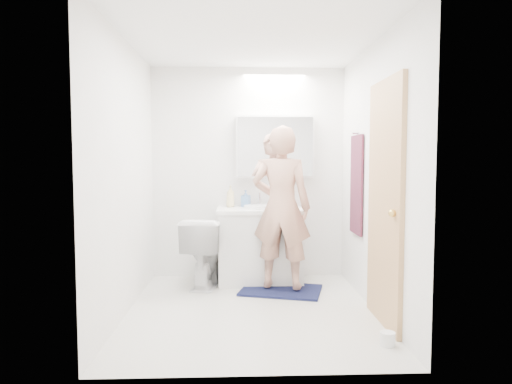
{
  "coord_description": "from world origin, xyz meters",
  "views": [
    {
      "loc": [
        -0.11,
        -4.01,
        1.35
      ],
      "look_at": [
        0.05,
        0.25,
        1.05
      ],
      "focal_mm": 32.01,
      "sensor_mm": 36.0,
      "label": 1
    }
  ],
  "objects_px": {
    "medicine_cabinet": "(275,147)",
    "toothbrush_cup": "(280,203)",
    "toilet_paper_roll": "(387,339)",
    "vanity_cabinet": "(260,247)",
    "soap_bottle_a": "(230,196)",
    "toilet": "(206,251)",
    "soap_bottle_b": "(246,198)",
    "person": "(281,207)"
  },
  "relations": [
    {
      "from": "toothbrush_cup",
      "to": "soap_bottle_b",
      "type": "bearing_deg",
      "value": 177.02
    },
    {
      "from": "vanity_cabinet",
      "to": "toilet",
      "type": "bearing_deg",
      "value": -168.95
    },
    {
      "from": "soap_bottle_a",
      "to": "soap_bottle_b",
      "type": "bearing_deg",
      "value": 9.84
    },
    {
      "from": "medicine_cabinet",
      "to": "toothbrush_cup",
      "type": "distance_m",
      "value": 0.64
    },
    {
      "from": "medicine_cabinet",
      "to": "toilet",
      "type": "xyz_separation_m",
      "value": [
        -0.76,
        -0.33,
        -1.13
      ]
    },
    {
      "from": "person",
      "to": "soap_bottle_a",
      "type": "distance_m",
      "value": 0.75
    },
    {
      "from": "vanity_cabinet",
      "to": "medicine_cabinet",
      "type": "xyz_separation_m",
      "value": [
        0.17,
        0.21,
        1.11
      ]
    },
    {
      "from": "toilet",
      "to": "toilet_paper_roll",
      "type": "xyz_separation_m",
      "value": [
        1.43,
        -1.66,
        -0.32
      ]
    },
    {
      "from": "soap_bottle_a",
      "to": "soap_bottle_b",
      "type": "height_order",
      "value": "soap_bottle_a"
    },
    {
      "from": "medicine_cabinet",
      "to": "toilet",
      "type": "relative_size",
      "value": 1.19
    },
    {
      "from": "soap_bottle_a",
      "to": "medicine_cabinet",
      "type": "bearing_deg",
      "value": 6.78
    },
    {
      "from": "person",
      "to": "soap_bottle_b",
      "type": "distance_m",
      "value": 0.66
    },
    {
      "from": "medicine_cabinet",
      "to": "toothbrush_cup",
      "type": "height_order",
      "value": "medicine_cabinet"
    },
    {
      "from": "medicine_cabinet",
      "to": "person",
      "type": "xyz_separation_m",
      "value": [
        0.02,
        -0.59,
        -0.63
      ]
    },
    {
      "from": "person",
      "to": "vanity_cabinet",
      "type": "bearing_deg",
      "value": -47.57
    },
    {
      "from": "person",
      "to": "soap_bottle_a",
      "type": "bearing_deg",
      "value": -30.04
    },
    {
      "from": "soap_bottle_a",
      "to": "toilet",
      "type": "bearing_deg",
      "value": -134.31
    },
    {
      "from": "medicine_cabinet",
      "to": "toilet",
      "type": "height_order",
      "value": "medicine_cabinet"
    },
    {
      "from": "vanity_cabinet",
      "to": "person",
      "type": "height_order",
      "value": "person"
    },
    {
      "from": "toilet_paper_roll",
      "to": "medicine_cabinet",
      "type": "bearing_deg",
      "value": 108.54
    },
    {
      "from": "person",
      "to": "toilet_paper_roll",
      "type": "xyz_separation_m",
      "value": [
        0.65,
        -1.4,
        -0.82
      ]
    },
    {
      "from": "toothbrush_cup",
      "to": "toilet_paper_roll",
      "type": "bearing_deg",
      "value": -72.42
    },
    {
      "from": "toilet",
      "to": "toilet_paper_roll",
      "type": "bearing_deg",
      "value": 140.91
    },
    {
      "from": "person",
      "to": "toothbrush_cup",
      "type": "xyz_separation_m",
      "value": [
        0.03,
        0.54,
        -0.0
      ]
    },
    {
      "from": "vanity_cabinet",
      "to": "soap_bottle_a",
      "type": "bearing_deg",
      "value": 155.55
    },
    {
      "from": "vanity_cabinet",
      "to": "soap_bottle_a",
      "type": "xyz_separation_m",
      "value": [
        -0.33,
        0.15,
        0.55
      ]
    },
    {
      "from": "vanity_cabinet",
      "to": "toilet_paper_roll",
      "type": "distance_m",
      "value": 2.0
    },
    {
      "from": "medicine_cabinet",
      "to": "toilet_paper_roll",
      "type": "xyz_separation_m",
      "value": [
        0.67,
        -1.99,
        -1.45
      ]
    },
    {
      "from": "toilet",
      "to": "soap_bottle_a",
      "type": "xyz_separation_m",
      "value": [
        0.26,
        0.27,
        0.57
      ]
    },
    {
      "from": "toilet",
      "to": "soap_bottle_a",
      "type": "height_order",
      "value": "soap_bottle_a"
    },
    {
      "from": "toilet",
      "to": "toothbrush_cup",
      "type": "relative_size",
      "value": 7.41
    },
    {
      "from": "soap_bottle_a",
      "to": "toilet_paper_roll",
      "type": "xyz_separation_m",
      "value": [
        1.17,
        -1.93,
        -0.89
      ]
    },
    {
      "from": "soap_bottle_b",
      "to": "toilet_paper_roll",
      "type": "relative_size",
      "value": 1.74
    },
    {
      "from": "person",
      "to": "toothbrush_cup",
      "type": "relative_size",
      "value": 16.46
    },
    {
      "from": "toilet",
      "to": "soap_bottle_a",
      "type": "bearing_deg",
      "value": -124.08
    },
    {
      "from": "soap_bottle_b",
      "to": "soap_bottle_a",
      "type": "bearing_deg",
      "value": -170.16
    },
    {
      "from": "vanity_cabinet",
      "to": "soap_bottle_a",
      "type": "height_order",
      "value": "soap_bottle_a"
    },
    {
      "from": "person",
      "to": "soap_bottle_b",
      "type": "relative_size",
      "value": 8.61
    },
    {
      "from": "medicine_cabinet",
      "to": "soap_bottle_a",
      "type": "xyz_separation_m",
      "value": [
        -0.5,
        -0.06,
        -0.56
      ]
    },
    {
      "from": "medicine_cabinet",
      "to": "soap_bottle_a",
      "type": "distance_m",
      "value": 0.75
    },
    {
      "from": "toilet_paper_roll",
      "to": "vanity_cabinet",
      "type": "bearing_deg",
      "value": 115.31
    },
    {
      "from": "vanity_cabinet",
      "to": "soap_bottle_b",
      "type": "relative_size",
      "value": 4.71
    }
  ]
}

